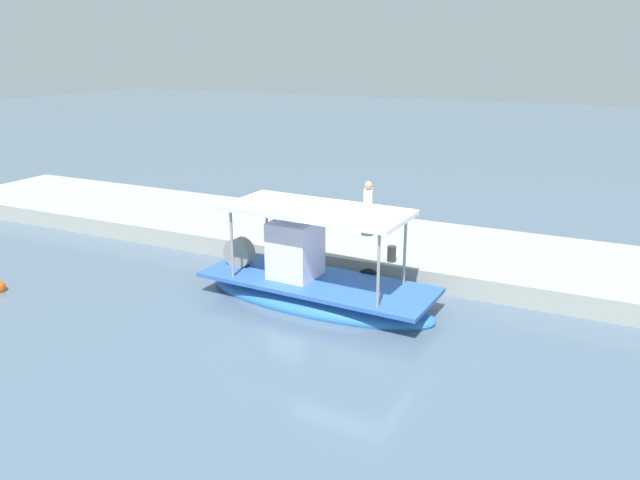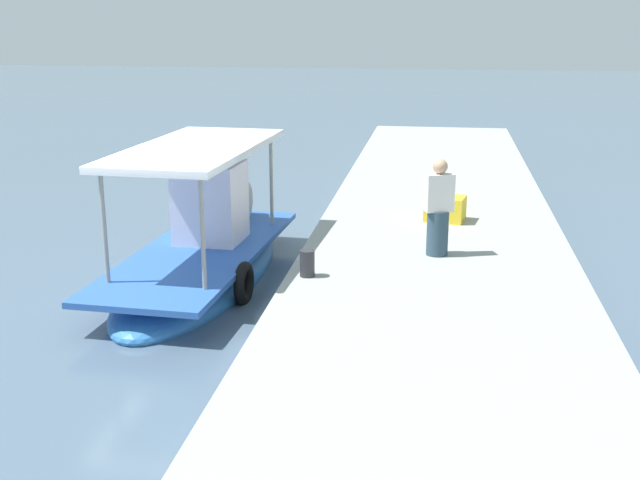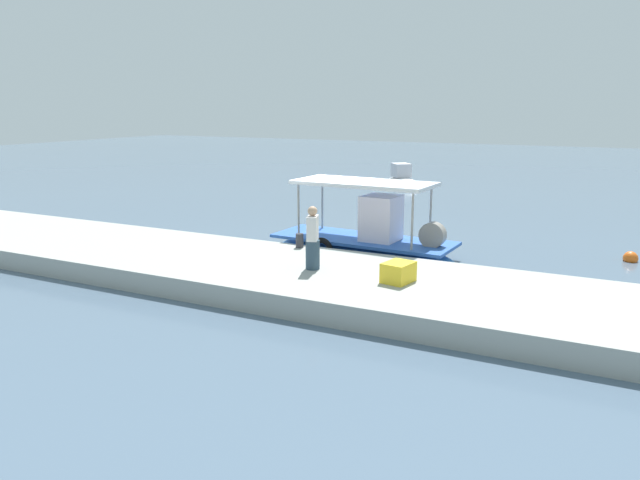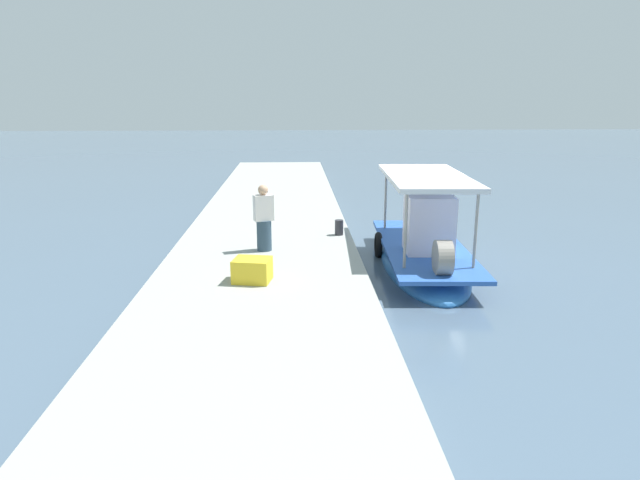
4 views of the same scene
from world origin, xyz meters
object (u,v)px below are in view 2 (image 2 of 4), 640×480
(fisherman_near_bollard, at_px, (438,212))
(mooring_bollard, at_px, (307,263))
(marker_buoy, at_px, (178,182))
(main_fishing_boat, at_px, (203,255))
(cargo_crate, at_px, (445,208))

(fisherman_near_bollard, distance_m, mooring_bollard, 2.60)
(marker_buoy, bearing_deg, mooring_bollard, -150.22)
(main_fishing_boat, xyz_separation_m, marker_buoy, (7.77, 3.07, -0.34))
(cargo_crate, distance_m, marker_buoy, 9.01)
(main_fishing_boat, xyz_separation_m, mooring_bollard, (-1.31, -2.13, 0.36))
(mooring_bollard, xyz_separation_m, marker_buoy, (9.08, 5.20, -0.70))
(mooring_bollard, height_order, marker_buoy, mooring_bollard)
(main_fishing_boat, bearing_deg, mooring_bollard, -121.64)
(cargo_crate, relative_size, marker_buoy, 1.70)
(main_fishing_boat, xyz_separation_m, fisherman_near_bollard, (0.20, -4.16, 0.91))
(cargo_crate, bearing_deg, mooring_bollard, 151.22)
(fisherman_near_bollard, xyz_separation_m, marker_buoy, (7.57, 7.24, -1.25))
(main_fishing_boat, relative_size, fisherman_near_bollard, 3.75)
(main_fishing_boat, height_order, mooring_bollard, main_fishing_boat)
(mooring_bollard, relative_size, cargo_crate, 0.56)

